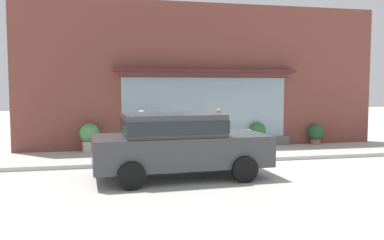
# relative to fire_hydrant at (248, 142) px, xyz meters

# --- Properties ---
(ground_plane) EXTENTS (60.00, 60.00, 0.00)m
(ground_plane) POSITION_rel_fire_hydrant_xyz_m (-0.90, -0.85, -0.45)
(ground_plane) COLOR #B2AFA8
(curb_strip) EXTENTS (14.00, 0.24, 0.12)m
(curb_strip) POSITION_rel_fire_hydrant_xyz_m (-0.90, -1.05, -0.39)
(curb_strip) COLOR #B2B2AD
(curb_strip) RESTS_ON ground_plane
(storefront) EXTENTS (14.00, 0.81, 5.46)m
(storefront) POSITION_rel_fire_hydrant_xyz_m (-0.90, 2.34, 2.22)
(storefront) COLOR brown
(storefront) RESTS_ON ground_plane
(fire_hydrant) EXTENTS (0.41, 0.37, 0.89)m
(fire_hydrant) POSITION_rel_fire_hydrant_xyz_m (0.00, 0.00, 0.00)
(fire_hydrant) COLOR #B2B2B7
(fire_hydrant) RESTS_ON ground_plane
(pedestrian_with_handbag) EXTENTS (0.62, 0.26, 1.56)m
(pedestrian_with_handbag) POSITION_rel_fire_hydrant_xyz_m (-0.86, 0.54, 0.45)
(pedestrian_with_handbag) COLOR #8E333D
(pedestrian_with_handbag) RESTS_ON ground_plane
(pedestrian_passerby) EXTENTS (0.49, 0.31, 1.61)m
(pedestrian_passerby) POSITION_rel_fire_hydrant_xyz_m (-3.61, -0.65, 0.50)
(pedestrian_passerby) COLOR brown
(pedestrian_passerby) RESTS_ON ground_plane
(parked_car_dark_gray) EXTENTS (4.45, 2.24, 1.63)m
(parked_car_dark_gray) POSITION_rel_fire_hydrant_xyz_m (-2.91, -2.78, 0.48)
(parked_car_dark_gray) COLOR #383A3D
(parked_car_dark_gray) RESTS_ON ground_plane
(potted_plant_low_front) EXTENTS (0.45, 0.45, 0.74)m
(potted_plant_low_front) POSITION_rel_fire_hydrant_xyz_m (-3.04, 1.90, -0.02)
(potted_plant_low_front) COLOR #B7B2A3
(potted_plant_low_front) RESTS_ON ground_plane
(potted_plant_window_center) EXTENTS (0.64, 0.64, 0.79)m
(potted_plant_window_center) POSITION_rel_fire_hydrant_xyz_m (3.58, 1.98, -0.02)
(potted_plant_window_center) COLOR #9E6042
(potted_plant_window_center) RESTS_ON ground_plane
(potted_plant_near_hydrant) EXTENTS (0.43, 0.43, 1.09)m
(potted_plant_near_hydrant) POSITION_rel_fire_hydrant_xyz_m (-0.20, 1.76, 0.08)
(potted_plant_near_hydrant) COLOR #B7B2A3
(potted_plant_near_hydrant) RESTS_ON ground_plane
(potted_plant_by_entrance) EXTENTS (0.65, 0.65, 0.93)m
(potted_plant_by_entrance) POSITION_rel_fire_hydrant_xyz_m (1.11, 1.99, 0.08)
(potted_plant_by_entrance) COLOR #4C4C51
(potted_plant_by_entrance) RESTS_ON ground_plane
(potted_plant_trailing_edge) EXTENTS (0.68, 0.68, 1.02)m
(potted_plant_trailing_edge) POSITION_rel_fire_hydrant_xyz_m (-5.23, 1.83, 0.12)
(potted_plant_trailing_edge) COLOR #B7B2A3
(potted_plant_trailing_edge) RESTS_ON ground_plane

